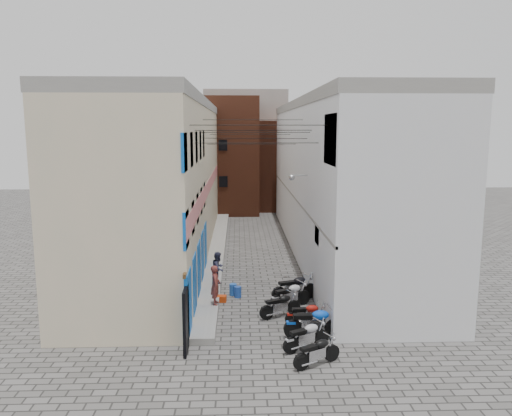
{
  "coord_description": "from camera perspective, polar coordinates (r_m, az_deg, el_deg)",
  "views": [
    {
      "loc": [
        -0.75,
        -16.22,
        7.41
      ],
      "look_at": [
        0.22,
        11.1,
        3.0
      ],
      "focal_mm": 35.0,
      "sensor_mm": 36.0,
      "label": 1
    }
  ],
  "objects": [
    {
      "name": "motorcycle_c",
      "position": [
        18.24,
        6.64,
        -12.72
      ],
      "size": [
        2.18,
        0.71,
        1.25
      ],
      "primitive_type": null,
      "rotation": [
        0.0,
        0.0,
        -1.56
      ],
      "color": "blue",
      "rests_on": "ground"
    },
    {
      "name": "motorcycle_g",
      "position": [
        21.93,
        4.45,
        -8.91
      ],
      "size": [
        2.22,
        1.28,
        1.23
      ],
      "primitive_type": null,
      "rotation": [
        0.0,
        0.0,
        -1.26
      ],
      "color": "black",
      "rests_on": "ground"
    },
    {
      "name": "water_jug_near",
      "position": [
        22.32,
        -2.1,
        -9.56
      ],
      "size": [
        0.32,
        0.32,
        0.49
      ],
      "primitive_type": "cylinder",
      "rotation": [
        0.0,
        0.0,
        -0.03
      ],
      "color": "#224AAA",
      "rests_on": "ground"
    },
    {
      "name": "person_a",
      "position": [
        20.67,
        -4.65,
        -8.75
      ],
      "size": [
        0.39,
        0.59,
        1.63
      ],
      "primitive_type": "imported",
      "rotation": [
        0.0,
        0.0,
        1.57
      ],
      "color": "brown",
      "rests_on": "plinth"
    },
    {
      "name": "building_far_concrete",
      "position": [
        50.26,
        -1.18,
        6.98
      ],
      "size": [
        8.0,
        5.0,
        11.0
      ],
      "primitive_type": "cube",
      "color": "gray",
      "rests_on": "ground"
    },
    {
      "name": "red_crate",
      "position": [
        21.86,
        -3.98,
        -10.3
      ],
      "size": [
        0.45,
        0.35,
        0.27
      ],
      "primitive_type": "cube",
      "rotation": [
        0.0,
        0.0,
        -0.08
      ],
      "color": "#BF370D",
      "rests_on": "ground"
    },
    {
      "name": "building_far_brick_left",
      "position": [
        44.3,
        -3.66,
        6.02
      ],
      "size": [
        6.0,
        6.0,
        10.0
      ],
      "primitive_type": "cube",
      "color": "brown",
      "rests_on": "ground"
    },
    {
      "name": "person_b",
      "position": [
        23.11,
        -4.33,
        -6.9
      ],
      "size": [
        0.84,
        0.93,
        1.55
      ],
      "primitive_type": "imported",
      "rotation": [
        0.0,
        0.0,
        1.15
      ],
      "color": "#313149",
      "rests_on": "plinth"
    },
    {
      "name": "plinth",
      "position": [
        30.14,
        -4.46,
        -4.85
      ],
      "size": [
        0.9,
        26.0,
        0.25
      ],
      "primitive_type": "cube",
      "color": "gray",
      "rests_on": "ground"
    },
    {
      "name": "building_right",
      "position": [
        29.92,
        9.08,
        3.48
      ],
      "size": [
        5.94,
        26.0,
        9.0
      ],
      "color": "silver",
      "rests_on": "ground"
    },
    {
      "name": "motorcycle_b",
      "position": [
        17.38,
        5.79,
        -14.22
      ],
      "size": [
        1.88,
        1.35,
        1.05
      ],
      "primitive_type": null,
      "rotation": [
        0.0,
        0.0,
        -1.09
      ],
      "color": "#A6A6AB",
      "rests_on": "ground"
    },
    {
      "name": "motorcycle_e",
      "position": [
        20.07,
        2.8,
        -10.91
      ],
      "size": [
        1.89,
        1.3,
        1.05
      ],
      "primitive_type": null,
      "rotation": [
        0.0,
        0.0,
        -1.12
      ],
      "color": "black",
      "rests_on": "ground"
    },
    {
      "name": "water_jug_far",
      "position": [
        22.61,
        -2.64,
        -9.29
      ],
      "size": [
        0.41,
        0.41,
        0.51
      ],
      "primitive_type": "cylinder",
      "rotation": [
        0.0,
        0.0,
        -0.32
      ],
      "color": "blue",
      "rests_on": "ground"
    },
    {
      "name": "motorcycle_a",
      "position": [
        16.37,
        6.99,
        -15.85
      ],
      "size": [
        1.8,
        1.32,
        1.01
      ],
      "primitive_type": null,
      "rotation": [
        0.0,
        0.0,
        -1.07
      ],
      "color": "black",
      "rests_on": "ground"
    },
    {
      "name": "ground",
      "position": [
        17.85,
        0.59,
        -15.36
      ],
      "size": [
        90.0,
        90.0,
        0.0
      ],
      "primitive_type": "plane",
      "color": "#53514E",
      "rests_on": "ground"
    },
    {
      "name": "far_shopfront",
      "position": [
        41.89,
        -0.98,
        0.64
      ],
      "size": [
        2.0,
        0.3,
        2.4
      ],
      "primitive_type": "cube",
      "color": "black",
      "rests_on": "ground"
    },
    {
      "name": "motorcycle_f",
      "position": [
        21.08,
        3.94,
        -9.78
      ],
      "size": [
        2.03,
        1.47,
        1.14
      ],
      "primitive_type": null,
      "rotation": [
        0.0,
        0.0,
        -1.08
      ],
      "color": "#BBBABF",
      "rests_on": "ground"
    },
    {
      "name": "building_far_brick_right",
      "position": [
        46.5,
        2.61,
        4.95
      ],
      "size": [
        5.0,
        6.0,
        8.0
      ],
      "primitive_type": "cube",
      "color": "brown",
      "rests_on": "ground"
    },
    {
      "name": "overhead_wires",
      "position": [
        23.88,
        -0.23,
        8.48
      ],
      "size": [
        5.8,
        13.02,
        1.32
      ],
      "color": "black",
      "rests_on": "ground"
    },
    {
      "name": "building_left",
      "position": [
        29.62,
        -10.25,
        3.38
      ],
      "size": [
        5.1,
        27.0,
        9.0
      ],
      "color": "beige",
      "rests_on": "ground"
    },
    {
      "name": "motorcycle_d",
      "position": [
        19.33,
        5.89,
        -11.86
      ],
      "size": [
        1.72,
        0.62,
        0.98
      ],
      "primitive_type": null,
      "rotation": [
        0.0,
        0.0,
        -1.52
      ],
      "color": "#9A120B",
      "rests_on": "ground"
    }
  ]
}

